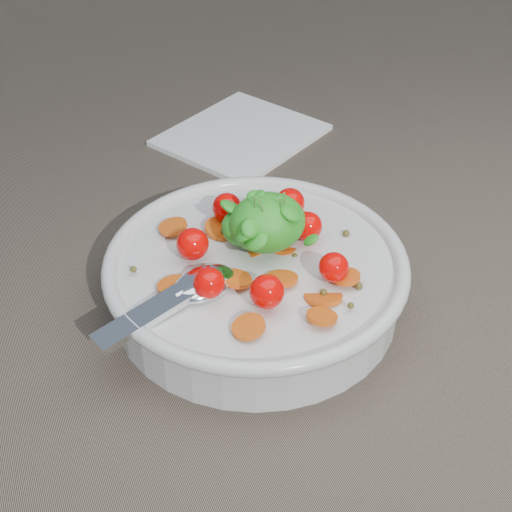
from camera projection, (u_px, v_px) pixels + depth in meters
name	position (u px, v px, depth m)	size (l,w,h in m)	color
ground	(258.00, 295.00, 0.61)	(6.00, 6.00, 0.00)	#6C5D4D
bowl	(256.00, 276.00, 0.58)	(0.27, 0.25, 0.11)	silver
napkin	(241.00, 135.00, 0.83)	(0.16, 0.14, 0.01)	white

